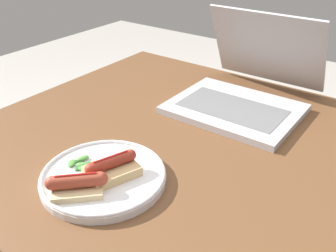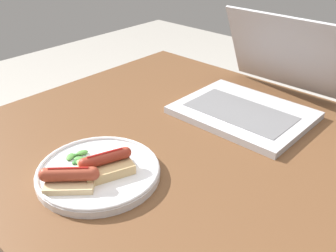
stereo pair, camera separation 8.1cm
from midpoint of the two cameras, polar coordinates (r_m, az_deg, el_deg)
The scene contains 6 objects.
desk at distance 0.91m, azimuth 5.70°, elevation -6.15°, with size 1.01×0.89×0.75m.
laptop at distance 1.03m, azimuth 15.34°, elevation 4.62°, with size 0.33×0.37×0.24m.
plate at distance 0.76m, azimuth -7.54°, elevation -7.00°, with size 0.25×0.25×0.02m.
sausage_toast_left at distance 0.74m, azimuth -6.34°, elevation -5.86°, with size 0.10×0.12×0.05m.
sausage_toast_middle at distance 0.72m, azimuth -11.63°, elevation -7.80°, with size 0.11×0.11×0.04m.
salad_pile at distance 0.80m, azimuth -10.51°, elevation -4.77°, with size 0.06×0.06×0.01m.
Camera 2 is at (0.46, -0.58, 1.21)m, focal length 40.00 mm.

